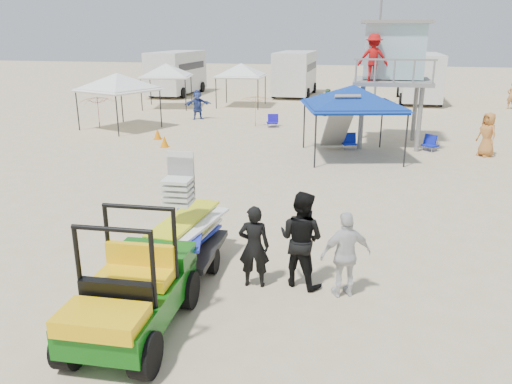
% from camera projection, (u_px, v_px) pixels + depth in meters
% --- Properties ---
extents(ground, '(140.00, 140.00, 0.00)m').
position_uv_depth(ground, '(189.00, 313.00, 8.62)').
color(ground, beige).
rests_on(ground, ground).
extents(utility_cart, '(1.45, 2.68, 1.99)m').
position_uv_depth(utility_cart, '(129.00, 282.00, 7.73)').
color(utility_cart, '#0D560E').
rests_on(utility_cart, ground).
extents(surf_trailer, '(1.41, 2.48, 2.16)m').
position_uv_depth(surf_trailer, '(183.00, 230.00, 9.92)').
color(surf_trailer, black).
rests_on(surf_trailer, ground).
extents(man_left, '(0.63, 0.46, 1.61)m').
position_uv_depth(man_left, '(254.00, 246.00, 9.34)').
color(man_left, black).
rests_on(man_left, ground).
extents(man_mid, '(1.10, 0.98, 1.87)m').
position_uv_depth(man_mid, '(301.00, 239.00, 9.35)').
color(man_mid, black).
rests_on(man_mid, ground).
extents(man_right, '(1.03, 0.76, 1.62)m').
position_uv_depth(man_right, '(346.00, 255.00, 8.97)').
color(man_right, silver).
rests_on(man_right, ground).
extents(lifeguard_tower, '(3.15, 3.15, 4.99)m').
position_uv_depth(lifeguard_tower, '(391.00, 56.00, 20.65)').
color(lifeguard_tower, gray).
rests_on(lifeguard_tower, ground).
extents(canopy_blue, '(4.15, 4.15, 3.17)m').
position_uv_depth(canopy_blue, '(354.00, 89.00, 18.69)').
color(canopy_blue, black).
rests_on(canopy_blue, ground).
extents(canopy_white_a, '(3.87, 3.87, 3.15)m').
position_uv_depth(canopy_white_a, '(117.00, 76.00, 24.37)').
color(canopy_white_a, black).
rests_on(canopy_white_a, ground).
extents(canopy_white_b, '(3.46, 3.46, 3.18)m').
position_uv_depth(canopy_white_b, '(166.00, 66.00, 31.47)').
color(canopy_white_b, black).
rests_on(canopy_white_b, ground).
extents(canopy_white_c, '(2.97, 2.97, 3.15)m').
position_uv_depth(canopy_white_c, '(241.00, 66.00, 32.08)').
color(canopy_white_c, black).
rests_on(canopy_white_c, ground).
extents(umbrella_a, '(1.91, 1.94, 1.60)m').
position_uv_depth(umbrella_a, '(98.00, 112.00, 25.24)').
color(umbrella_a, '#AB1237').
rests_on(umbrella_a, ground).
extents(umbrella_b, '(2.48, 2.48, 1.61)m').
position_uv_depth(umbrella_b, '(256.00, 111.00, 25.53)').
color(umbrella_b, orange).
rests_on(umbrella_b, ground).
extents(cone_near, '(0.34, 0.34, 0.50)m').
position_uv_depth(cone_near, '(164.00, 141.00, 21.03)').
color(cone_near, orange).
rests_on(cone_near, ground).
extents(cone_far, '(0.34, 0.34, 0.50)m').
position_uv_depth(cone_far, '(157.00, 134.00, 22.58)').
color(cone_far, orange).
rests_on(cone_far, ground).
extents(beach_chair_a, '(0.66, 0.72, 0.64)m').
position_uv_depth(beach_chair_a, '(273.00, 121.00, 25.59)').
color(beach_chair_a, '#1910AF').
rests_on(beach_chair_a, ground).
extents(beach_chair_b, '(0.68, 0.74, 0.64)m').
position_uv_depth(beach_chair_b, '(349.00, 141.00, 20.82)').
color(beach_chair_b, '#0F21AA').
rests_on(beach_chair_b, ground).
extents(beach_chair_c, '(0.73, 0.84, 0.64)m').
position_uv_depth(beach_chair_c, '(430.00, 143.00, 20.46)').
color(beach_chair_c, '#0F1DAC').
rests_on(beach_chair_c, ground).
extents(rv_far_left, '(2.64, 6.80, 3.25)m').
position_uv_depth(rv_far_left, '(177.00, 71.00, 38.47)').
color(rv_far_left, silver).
rests_on(rv_far_left, ground).
extents(rv_mid_left, '(2.65, 6.50, 3.25)m').
position_uv_depth(rv_mid_left, '(295.00, 72.00, 37.94)').
color(rv_mid_left, silver).
rests_on(rv_mid_left, ground).
extents(rv_mid_right, '(2.64, 7.00, 3.25)m').
position_uv_depth(rv_mid_right, '(420.00, 75.00, 34.62)').
color(rv_mid_right, silver).
rests_on(rv_mid_right, ground).
extents(light_pole_left, '(0.14, 0.14, 8.00)m').
position_uv_depth(light_pole_left, '(378.00, 43.00, 31.82)').
color(light_pole_left, slate).
rests_on(light_pole_left, ground).
extents(distant_beachgoers, '(19.15, 14.89, 1.72)m').
position_uv_depth(distant_beachgoers, '(336.00, 108.00, 26.30)').
color(distant_beachgoers, '#C6864A').
rests_on(distant_beachgoers, ground).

